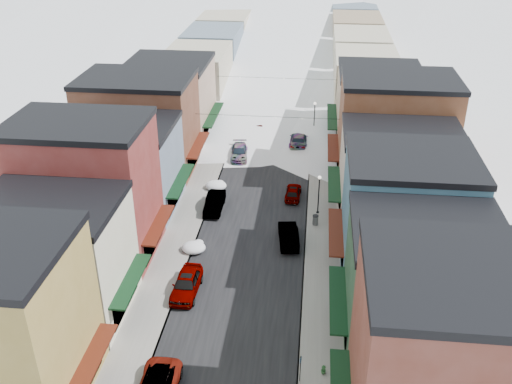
% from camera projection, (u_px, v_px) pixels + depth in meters
% --- Properties ---
extents(road, '(10.00, 160.00, 0.01)m').
position_uv_depth(road, '(279.00, 109.00, 84.69)').
color(road, black).
rests_on(road, ground).
extents(sidewalk_left, '(3.20, 160.00, 0.15)m').
position_uv_depth(sidewalk_left, '(235.00, 107.00, 85.28)').
color(sidewalk_left, gray).
rests_on(sidewalk_left, ground).
extents(sidewalk_right, '(3.20, 160.00, 0.15)m').
position_uv_depth(sidewalk_right, '(323.00, 110.00, 84.04)').
color(sidewalk_right, gray).
rests_on(sidewalk_right, ground).
extents(curb_left, '(0.10, 160.00, 0.15)m').
position_uv_depth(curb_left, '(245.00, 107.00, 85.13)').
color(curb_left, slate).
rests_on(curb_left, ground).
extents(curb_right, '(0.10, 160.00, 0.15)m').
position_uv_depth(curb_right, '(313.00, 110.00, 84.18)').
color(curb_right, slate).
rests_on(curb_right, ground).
extents(bldg_l_cream, '(11.30, 8.20, 9.50)m').
position_uv_depth(bldg_l_cream, '(55.00, 258.00, 41.97)').
color(bldg_l_cream, '#F0E4C1').
rests_on(bldg_l_cream, ground).
extents(bldg_l_brick_near, '(12.30, 8.20, 12.50)m').
position_uv_depth(bldg_l_brick_near, '(86.00, 190.00, 48.34)').
color(bldg_l_brick_near, maroon).
rests_on(bldg_l_brick_near, ground).
extents(bldg_l_grayblue, '(11.30, 9.20, 9.00)m').
position_uv_depth(bldg_l_grayblue, '(125.00, 166.00, 56.58)').
color(bldg_l_grayblue, slate).
rests_on(bldg_l_grayblue, ground).
extents(bldg_l_brick_far, '(13.30, 9.20, 11.00)m').
position_uv_depth(bldg_l_brick_far, '(140.00, 124.00, 64.12)').
color(bldg_l_brick_far, brown).
rests_on(bldg_l_brick_far, ground).
extents(bldg_l_tan, '(11.30, 11.20, 10.00)m').
position_uv_depth(bldg_l_tan, '(170.00, 100.00, 73.04)').
color(bldg_l_tan, tan).
rests_on(bldg_l_tan, ground).
extents(bldg_r_brick_near, '(12.30, 9.20, 12.50)m').
position_uv_depth(bldg_r_brick_near, '(460.00, 367.00, 30.40)').
color(bldg_r_brick_near, brown).
rests_on(bldg_r_brick_near, ground).
extents(bldg_r_green, '(11.30, 9.20, 9.50)m').
position_uv_depth(bldg_r_green, '(422.00, 286.00, 39.05)').
color(bldg_r_green, '#20432A').
rests_on(bldg_r_green, ground).
extents(bldg_r_blue, '(11.30, 9.20, 10.50)m').
position_uv_depth(bldg_r_blue, '(406.00, 214.00, 46.73)').
color(bldg_r_blue, '#356178').
rests_on(bldg_r_blue, ground).
extents(bldg_r_cream, '(12.30, 9.20, 9.00)m').
position_uv_depth(bldg_r_cream, '(399.00, 174.00, 54.94)').
color(bldg_r_cream, beige).
rests_on(bldg_r_cream, ground).
extents(bldg_r_brick_far, '(13.30, 9.20, 11.50)m').
position_uv_depth(bldg_r_brick_far, '(395.00, 128.00, 62.21)').
color(bldg_r_brick_far, brown).
rests_on(bldg_r_brick_far, ground).
extents(bldg_r_tan, '(11.30, 11.20, 9.50)m').
position_uv_depth(bldg_r_tan, '(378.00, 106.00, 71.56)').
color(bldg_r_tan, tan).
rests_on(bldg_r_tan, ground).
extents(distant_blocks, '(34.00, 55.00, 8.00)m').
position_uv_depth(distant_blocks, '(288.00, 45.00, 103.03)').
color(distant_blocks, gray).
rests_on(distant_blocks, ground).
extents(overhead_cables, '(16.40, 15.04, 0.04)m').
position_uv_depth(overhead_cables, '(272.00, 95.00, 70.81)').
color(overhead_cables, black).
rests_on(overhead_cables, ground).
extents(car_silver_sedan, '(2.11, 5.00, 1.69)m').
position_uv_depth(car_silver_sedan, '(186.00, 284.00, 45.68)').
color(car_silver_sedan, gray).
rests_on(car_silver_sedan, ground).
extents(car_dark_hatch, '(1.68, 4.76, 1.56)m').
position_uv_depth(car_dark_hatch, '(215.00, 203.00, 57.64)').
color(car_dark_hatch, black).
rests_on(car_dark_hatch, ground).
extents(car_silver_wagon, '(2.49, 5.11, 1.43)m').
position_uv_depth(car_silver_wagon, '(239.00, 152.00, 68.93)').
color(car_silver_wagon, '#ACAFB5').
rests_on(car_silver_wagon, ground).
extents(car_green_sedan, '(2.30, 5.03, 1.60)m').
position_uv_depth(car_green_sedan, '(289.00, 235.00, 52.23)').
color(car_green_sedan, black).
rests_on(car_green_sedan, ground).
extents(car_gray_suv, '(1.74, 3.99, 1.34)m').
position_uv_depth(car_gray_suv, '(293.00, 192.00, 59.96)').
color(car_gray_suv, '#93959B').
rests_on(car_gray_suv, ground).
extents(car_black_sedan, '(2.33, 5.68, 1.65)m').
position_uv_depth(car_black_sedan, '(299.00, 140.00, 72.10)').
color(car_black_sedan, black).
rests_on(car_black_sedan, ground).
extents(car_lane_silver, '(2.17, 4.67, 1.55)m').
position_uv_depth(car_lane_silver, '(258.00, 130.00, 75.29)').
color(car_lane_silver, gray).
rests_on(car_lane_silver, ground).
extents(car_lane_white, '(2.65, 5.70, 1.58)m').
position_uv_depth(car_lane_white, '(287.00, 92.00, 89.16)').
color(car_lane_white, silver).
rests_on(car_lane_white, ground).
extents(parking_sign, '(0.12, 0.29, 2.19)m').
position_uv_depth(parking_sign, '(300.00, 367.00, 36.92)').
color(parking_sign, black).
rests_on(parking_sign, sidewalk_right).
extents(trash_can, '(0.59, 0.59, 1.00)m').
position_uv_depth(trash_can, '(315.00, 220.00, 54.88)').
color(trash_can, '#5B5E60').
rests_on(trash_can, sidewalk_right).
extents(streetlamp_near, '(0.34, 0.34, 4.12)m').
position_uv_depth(streetlamp_near, '(319.00, 190.00, 55.93)').
color(streetlamp_near, black).
rests_on(streetlamp_near, sidewalk_right).
extents(streetlamp_far, '(0.38, 0.38, 4.52)m').
position_uv_depth(streetlamp_far, '(314.00, 114.00, 74.07)').
color(streetlamp_far, black).
rests_on(streetlamp_far, sidewalk_right).
extents(planter_far, '(0.48, 0.48, 0.62)m').
position_uv_depth(planter_far, '(323.00, 370.00, 37.99)').
color(planter_far, '#28582A').
rests_on(planter_far, sidewalk_right).
extents(snow_pile_mid, '(2.15, 2.52, 0.91)m').
position_uv_depth(snow_pile_mid, '(194.00, 247.00, 51.10)').
color(snow_pile_mid, white).
rests_on(snow_pile_mid, ground).
extents(snow_pile_far, '(2.27, 2.59, 0.96)m').
position_uv_depth(snow_pile_far, '(216.00, 185.00, 61.78)').
color(snow_pile_far, white).
rests_on(snow_pile_far, ground).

